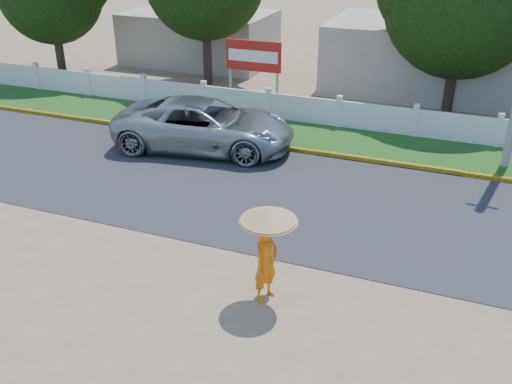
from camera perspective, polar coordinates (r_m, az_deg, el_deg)
ground at (r=13.96m, az=-3.00°, el=-8.22°), size 120.00×120.00×0.00m
road at (r=17.57m, az=2.95°, el=-0.38°), size 60.00×7.00×0.02m
grass_verge at (r=22.20m, az=7.28°, el=5.34°), size 60.00×3.50×0.03m
curb at (r=20.64m, az=6.10°, el=3.94°), size 40.00×0.18×0.16m
fence at (r=23.35m, az=8.27°, el=7.75°), size 40.00×0.10×1.10m
building_near at (r=29.18m, az=17.55°, el=12.72°), size 10.00×6.00×3.20m
building_far at (r=33.59m, az=-5.62°, el=15.11°), size 8.00×5.00×2.80m
vehicle at (r=20.91m, az=-5.17°, el=6.70°), size 6.87×3.95×1.80m
monk_with_parasol at (r=12.35m, az=1.13°, el=-4.91°), size 1.27×1.27×2.30m
billboard at (r=25.09m, az=-0.27°, el=13.10°), size 2.50×0.13×2.95m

